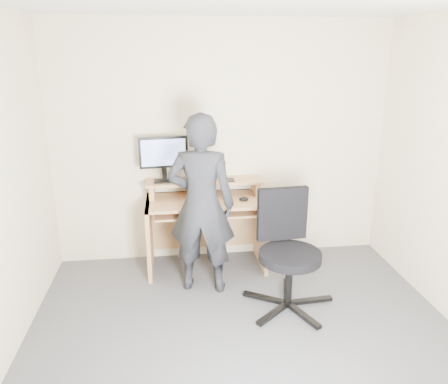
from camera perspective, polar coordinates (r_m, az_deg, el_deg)
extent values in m
plane|color=#57575C|center=(3.52, 3.37, -20.33)|extent=(3.50, 3.50, 0.00)
cube|color=beige|center=(4.59, -0.28, 6.27)|extent=(3.50, 0.02, 2.50)
cube|color=tan|center=(4.54, -9.68, -5.72)|extent=(0.04, 0.60, 0.75)
cube|color=tan|center=(4.62, 4.88, -5.07)|extent=(0.04, 0.60, 0.75)
cube|color=tan|center=(4.42, -2.39, -1.14)|extent=(1.20, 0.60, 0.03)
cube|color=tan|center=(4.37, -2.28, -2.66)|extent=(1.02, 0.38, 0.02)
cube|color=tan|center=(4.52, -9.40, 0.29)|extent=(0.05, 0.28, 0.15)
cube|color=tan|center=(4.60, 4.16, 0.79)|extent=(0.05, 0.28, 0.15)
cube|color=tan|center=(4.51, -2.57, 1.43)|extent=(1.20, 0.30, 0.02)
cube|color=tan|center=(4.79, -2.63, -3.55)|extent=(1.20, 0.03, 0.65)
cube|color=black|center=(4.48, -7.74, 1.43)|extent=(0.22, 0.14, 0.01)
cube|color=black|center=(4.48, -7.78, 2.43)|extent=(0.05, 0.04, 0.14)
cube|color=black|center=(4.40, -7.90, 5.17)|extent=(0.49, 0.10, 0.31)
cube|color=#90A8F8|center=(4.38, -7.90, 5.11)|extent=(0.44, 0.06, 0.26)
cube|color=black|center=(4.48, -2.71, 2.80)|extent=(0.10, 0.14, 0.20)
cylinder|color=#B5B4B9|center=(4.49, -0.25, 2.67)|extent=(0.09, 0.09, 0.17)
cube|color=black|center=(4.49, 0.89, 1.60)|extent=(0.07, 0.13, 0.01)
cube|color=black|center=(4.44, -4.79, 1.51)|extent=(0.05, 0.05, 0.03)
torus|color=silver|center=(4.55, -5.10, 1.78)|extent=(0.19, 0.19, 0.06)
cube|color=black|center=(4.35, -3.25, -2.42)|extent=(0.49, 0.32, 0.03)
ellipsoid|color=black|center=(4.36, 2.59, -0.95)|extent=(0.11, 0.08, 0.04)
cube|color=black|center=(4.11, 11.20, -13.72)|extent=(0.41, 0.09, 0.03)
cube|color=black|center=(4.22, 8.21, -12.63)|extent=(0.14, 0.41, 0.03)
cube|color=black|center=(4.09, 5.34, -13.60)|extent=(0.38, 0.26, 0.03)
cube|color=black|center=(3.89, 6.47, -15.48)|extent=(0.34, 0.31, 0.03)
cube|color=black|center=(3.90, 10.31, -15.55)|extent=(0.21, 0.40, 0.03)
cylinder|color=black|center=(3.92, 8.45, -11.38)|extent=(0.06, 0.06, 0.43)
cylinder|color=black|center=(3.81, 8.62, -8.29)|extent=(0.54, 0.54, 0.08)
cube|color=black|center=(3.90, 7.62, -2.84)|extent=(0.45, 0.10, 0.48)
imported|color=black|center=(3.98, -2.97, -1.70)|extent=(0.69, 0.53, 1.68)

